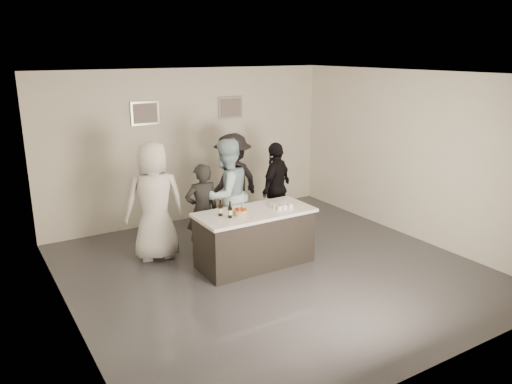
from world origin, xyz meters
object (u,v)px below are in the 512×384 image
at_px(beer_bottle_a, 220,208).
at_px(person_main_blue, 226,195).
at_px(person_guest_right, 276,187).
at_px(beer_bottle_b, 230,209).
at_px(cake, 240,213).
at_px(person_guest_left, 154,201).
at_px(person_main_black, 202,210).
at_px(bar_counter, 255,238).
at_px(person_guest_back, 233,183).

bearing_deg(beer_bottle_a, person_main_blue, 56.48).
relative_size(beer_bottle_a, person_guest_right, 0.15).
distance_m(beer_bottle_a, beer_bottle_b, 0.18).
xyz_separation_m(cake, person_guest_left, (-0.96, 1.12, 0.04)).
bearing_deg(person_main_black, person_guest_right, -164.18).
height_order(person_main_black, person_main_blue, person_main_blue).
bearing_deg(beer_bottle_b, person_main_black, 93.76).
relative_size(beer_bottle_b, person_main_blue, 0.14).
relative_size(bar_counter, person_guest_back, 1.00).
distance_m(person_main_black, person_main_blue, 0.53).
xyz_separation_m(cake, person_main_blue, (0.24, 0.90, 0.02)).
height_order(beer_bottle_b, person_main_blue, person_main_blue).
bearing_deg(person_guest_back, person_guest_left, 1.34).
bearing_deg(person_guest_right, cake, 8.12).
bearing_deg(beer_bottle_b, cake, 10.07).
bearing_deg(beer_bottle_b, person_guest_back, 59.89).
relative_size(bar_counter, person_main_blue, 0.97).
relative_size(bar_counter, person_guest_right, 1.09).
xyz_separation_m(bar_counter, person_guest_left, (-1.24, 1.07, 0.53)).
height_order(bar_counter, person_main_blue, person_main_blue).
bearing_deg(person_main_blue, person_guest_back, -141.68).
bearing_deg(bar_counter, person_guest_back, 72.83).
distance_m(beer_bottle_b, person_guest_back, 1.96).
relative_size(person_main_blue, person_guest_left, 0.98).
bearing_deg(beer_bottle_a, cake, -23.90).
relative_size(beer_bottle_b, person_guest_left, 0.13).
distance_m(person_main_blue, person_guest_left, 1.22).
height_order(cake, person_guest_left, person_guest_left).
height_order(bar_counter, person_main_black, person_main_black).
xyz_separation_m(person_guest_left, person_guest_right, (2.39, 0.05, -0.13)).
distance_m(person_main_blue, person_guest_back, 0.94).
relative_size(beer_bottle_a, person_main_black, 0.17).
distance_m(cake, person_main_black, 0.88).
xyz_separation_m(person_main_blue, person_guest_right, (1.20, 0.27, -0.11)).
xyz_separation_m(bar_counter, cake, (-0.29, -0.05, 0.49)).
distance_m(cake, beer_bottle_b, 0.22).
height_order(bar_counter, beer_bottle_a, beer_bottle_a).
distance_m(bar_counter, person_main_blue, 0.99).
height_order(beer_bottle_a, person_main_blue, person_main_blue).
distance_m(person_main_black, person_guest_right, 1.73).
relative_size(cake, beer_bottle_b, 0.83).
height_order(beer_bottle_a, person_main_black, person_main_black).
distance_m(beer_bottle_b, person_main_blue, 1.03).
distance_m(beer_bottle_a, person_main_blue, 0.93).
bearing_deg(person_guest_left, beer_bottle_a, 134.49).
bearing_deg(beer_bottle_b, person_guest_right, 36.42).
bearing_deg(beer_bottle_a, bar_counter, -7.58).
relative_size(bar_counter, beer_bottle_b, 7.15).
height_order(cake, beer_bottle_a, beer_bottle_a).
height_order(person_main_black, person_guest_right, person_guest_right).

